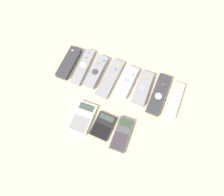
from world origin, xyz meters
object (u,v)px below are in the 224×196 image
(calculator_0, at_px, (83,117))
(calculator_2, at_px, (122,134))
(remote_0, at_px, (69,63))
(remote_1, at_px, (83,67))
(remote_5, at_px, (143,88))
(remote_6, at_px, (159,94))
(remote_7, at_px, (175,100))
(remote_3, at_px, (110,78))
(remote_2, at_px, (96,72))
(remote_4, at_px, (127,82))
(calculator_1, at_px, (103,126))

(calculator_0, height_order, calculator_2, same)
(remote_0, relative_size, calculator_2, 1.22)
(remote_0, relative_size, remote_1, 0.88)
(remote_5, distance_m, calculator_0, 0.30)
(remote_6, distance_m, remote_7, 0.07)
(remote_3, xyz_separation_m, remote_5, (0.16, 0.00, 0.00))
(remote_2, distance_m, remote_3, 0.07)
(remote_1, bearing_deg, remote_3, -5.05)
(remote_5, bearing_deg, remote_4, 176.83)
(remote_3, distance_m, remote_5, 0.16)
(remote_4, bearing_deg, remote_0, -176.38)
(remote_3, height_order, calculator_0, remote_3)
(remote_3, height_order, remote_5, remote_5)
(calculator_2, bearing_deg, calculator_0, 176.51)
(remote_2, height_order, remote_3, remote_2)
(remote_4, distance_m, remote_6, 0.16)
(remote_4, xyz_separation_m, remote_6, (0.16, -0.01, 0.00))
(remote_3, distance_m, remote_6, 0.24)
(calculator_0, bearing_deg, calculator_2, -3.72)
(remote_0, xyz_separation_m, remote_5, (0.37, -0.00, 0.00))
(remote_5, bearing_deg, remote_6, -3.27)
(remote_2, xyz_separation_m, remote_3, (0.07, -0.01, -0.00))
(remote_2, xyz_separation_m, remote_6, (0.31, -0.01, -0.00))
(remote_4, xyz_separation_m, remote_7, (0.23, -0.01, -0.00))
(remote_3, relative_size, calculator_2, 1.46)
(remote_4, bearing_deg, remote_1, -177.39)
(remote_3, bearing_deg, remote_7, 3.86)
(remote_4, bearing_deg, calculator_1, -92.24)
(remote_1, distance_m, remote_4, 0.22)
(calculator_1, height_order, calculator_2, calculator_2)
(remote_7, relative_size, calculator_1, 1.54)
(remote_0, xyz_separation_m, calculator_2, (0.36, -0.24, -0.00))
(calculator_2, bearing_deg, remote_4, 104.25)
(remote_3, xyz_separation_m, remote_7, (0.31, 0.00, 0.00))
(calculator_0, relative_size, calculator_1, 1.21)
(remote_6, xyz_separation_m, calculator_2, (-0.09, -0.23, -0.00))
(remote_4, relative_size, calculator_1, 1.45)
(remote_4, relative_size, calculator_0, 1.20)
(remote_7, bearing_deg, remote_3, -178.67)
(remote_5, height_order, calculator_1, remote_5)
(remote_3, relative_size, remote_5, 1.26)
(remote_6, bearing_deg, calculator_1, -126.67)
(calculator_2, bearing_deg, remote_3, 120.74)
(remote_1, relative_size, remote_3, 0.95)
(remote_5, bearing_deg, remote_1, 178.13)
(remote_2, height_order, remote_7, remote_2)
(remote_3, relative_size, calculator_0, 1.52)
(remote_1, relative_size, remote_7, 1.13)
(remote_2, relative_size, remote_4, 1.06)
(remote_1, xyz_separation_m, remote_3, (0.14, -0.01, -0.00))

